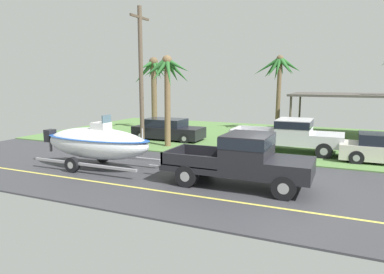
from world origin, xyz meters
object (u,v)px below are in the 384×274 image
object	(u,v)px
palm_tree_mid	(279,72)
parked_sedan_near	(168,130)
parked_pickup_background	(293,134)
utility_pole	(141,76)
carport_awning	(348,96)
palm_tree_near_left	(167,79)
boat_on_trailer	(97,143)
palm_tree_near_right	(153,78)
pickup_truck_towing	(246,158)

from	to	relation	value
palm_tree_mid	parked_sedan_near	bearing A→B (deg)	-129.49
parked_pickup_background	utility_pole	bearing A→B (deg)	-167.23
carport_awning	palm_tree_near_left	bearing A→B (deg)	-139.69
boat_on_trailer	palm_tree_near_right	size ratio (longest dim) A/B	1.14
pickup_truck_towing	palm_tree_mid	xyz separation A→B (m)	(-1.59, 14.61, 3.37)
palm_tree_mid	pickup_truck_towing	bearing A→B (deg)	-83.80
palm_tree_mid	utility_pole	distance (m)	11.28
parked_sedan_near	boat_on_trailer	bearing A→B (deg)	-85.39
boat_on_trailer	palm_tree_near_left	distance (m)	6.38
parked_sedan_near	carport_awning	xyz separation A→B (m)	(10.41, 5.94, 2.13)
parked_sedan_near	palm_tree_mid	distance (m)	9.69
pickup_truck_towing	boat_on_trailer	distance (m)	6.64
pickup_truck_towing	palm_tree_mid	bearing A→B (deg)	96.20
parked_pickup_background	utility_pole	world-z (taller)	utility_pole
parked_sedan_near	pickup_truck_towing	bearing A→B (deg)	-46.74
boat_on_trailer	utility_pole	distance (m)	5.83
utility_pole	palm_tree_near_right	bearing A→B (deg)	115.08
pickup_truck_towing	palm_tree_near_right	distance (m)	16.01
parked_sedan_near	palm_tree_near_right	world-z (taller)	palm_tree_near_right
palm_tree_near_left	pickup_truck_towing	bearing A→B (deg)	-42.80
parked_sedan_near	palm_tree_mid	xyz separation A→B (m)	(5.68, 6.89, 3.76)
palm_tree_near_left	palm_tree_mid	bearing A→B (deg)	62.59
parked_sedan_near	palm_tree_mid	size ratio (longest dim) A/B	0.80
pickup_truck_towing	carport_awning	world-z (taller)	carport_awning
parked_sedan_near	palm_tree_near_right	xyz separation A→B (m)	(-3.31, 3.94, 3.32)
parked_sedan_near	carport_awning	distance (m)	12.18
parked_pickup_background	carport_awning	distance (m)	7.50
palm_tree_near_right	parked_pickup_background	bearing A→B (deg)	-23.31
parked_pickup_background	pickup_truck_towing	bearing A→B (deg)	-95.61
palm_tree_near_right	palm_tree_near_left	bearing A→B (deg)	-53.51
boat_on_trailer	parked_sedan_near	distance (m)	7.76
carport_awning	palm_tree_near_right	xyz separation A→B (m)	(-13.72, -2.00, 1.19)
pickup_truck_towing	utility_pole	bearing A→B (deg)	146.26
palm_tree_near_left	palm_tree_near_right	size ratio (longest dim) A/B	0.93
parked_sedan_near	utility_pole	bearing A→B (deg)	-93.77
palm_tree_near_left	carport_awning	bearing A→B (deg)	40.31
carport_awning	palm_tree_mid	size ratio (longest dim) A/B	1.26
carport_awning	palm_tree_near_left	size ratio (longest dim) A/B	1.37
parked_pickup_background	carport_awning	world-z (taller)	carport_awning
palm_tree_near_right	utility_pole	bearing A→B (deg)	-64.92
parked_pickup_background	palm_tree_mid	xyz separation A→B (m)	(-2.26, 7.80, 3.42)
carport_awning	utility_pole	size ratio (longest dim) A/B	0.92
pickup_truck_towing	parked_sedan_near	size ratio (longest dim) A/B	1.21
pickup_truck_towing	boat_on_trailer	bearing A→B (deg)	180.00
palm_tree_mid	boat_on_trailer	bearing A→B (deg)	-109.08
carport_awning	palm_tree_mid	distance (m)	5.10
carport_awning	palm_tree_near_right	world-z (taller)	palm_tree_near_right
parked_sedan_near	palm_tree_near_left	world-z (taller)	palm_tree_near_left
pickup_truck_towing	palm_tree_near_right	size ratio (longest dim) A/B	0.98
palm_tree_near_left	palm_tree_mid	size ratio (longest dim) A/B	0.92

